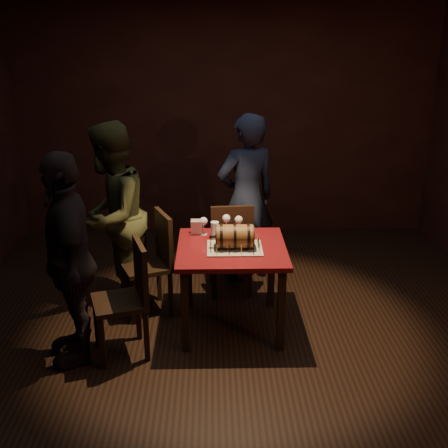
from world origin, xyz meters
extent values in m
plane|color=black|center=(0.00, 0.00, 0.00)|extent=(5.00, 5.00, 0.00)
cube|color=black|center=(0.00, 2.50, 1.40)|extent=(5.00, 0.04, 2.80)
cube|color=black|center=(0.00, -2.50, 1.40)|extent=(5.00, 0.04, 2.80)
cube|color=#510D12|center=(-0.01, 0.05, 0.73)|extent=(0.90, 0.90, 0.04)
cube|color=black|center=(-0.39, -0.33, 0.35)|extent=(0.06, 0.06, 0.71)
cube|color=black|center=(0.37, -0.33, 0.35)|extent=(0.06, 0.06, 0.71)
cube|color=black|center=(-0.39, 0.43, 0.35)|extent=(0.06, 0.06, 0.71)
cube|color=black|center=(0.37, 0.43, 0.35)|extent=(0.06, 0.06, 0.71)
cube|color=#A09881|center=(0.01, 0.00, 0.76)|extent=(0.45, 0.35, 0.01)
cylinder|color=brown|center=(0.01, 0.00, 0.86)|extent=(0.30, 0.20, 0.20)
cylinder|color=black|center=(-0.09, 0.00, 0.86)|extent=(0.02, 0.21, 0.21)
cylinder|color=black|center=(0.01, 0.00, 0.86)|extent=(0.02, 0.21, 0.21)
cylinder|color=black|center=(0.12, 0.00, 0.86)|extent=(0.02, 0.21, 0.21)
cylinder|color=black|center=(-0.14, 0.00, 0.86)|extent=(0.01, 0.19, 0.19)
cylinder|color=black|center=(0.17, 0.00, 0.86)|extent=(0.01, 0.19, 0.19)
cylinder|color=black|center=(-0.16, 0.00, 0.86)|extent=(0.04, 0.02, 0.02)
sphere|color=black|center=(-0.18, 0.00, 0.86)|extent=(0.03, 0.03, 0.03)
cylinder|color=#F9E795|center=(-0.13, -0.15, 0.80)|extent=(0.01, 0.01, 0.08)
cylinder|color=black|center=(-0.13, -0.15, 0.85)|extent=(0.00, 0.00, 0.01)
cylinder|color=black|center=(-0.03, -0.15, 0.80)|extent=(0.01, 0.01, 0.08)
cylinder|color=black|center=(-0.03, -0.15, 0.85)|extent=(0.00, 0.00, 0.01)
cylinder|color=#F9E795|center=(0.06, -0.15, 0.80)|extent=(0.01, 0.01, 0.08)
cylinder|color=black|center=(0.06, -0.15, 0.85)|extent=(0.00, 0.00, 0.01)
cylinder|color=black|center=(0.16, -0.15, 0.80)|extent=(0.01, 0.01, 0.08)
cylinder|color=black|center=(0.16, -0.15, 0.85)|extent=(0.00, 0.00, 0.01)
cylinder|color=#F9E795|center=(0.21, -0.10, 0.80)|extent=(0.01, 0.01, 0.08)
cylinder|color=black|center=(0.21, -0.10, 0.85)|extent=(0.00, 0.00, 0.01)
cylinder|color=black|center=(0.21, 0.00, 0.80)|extent=(0.01, 0.01, 0.08)
cylinder|color=black|center=(0.21, 0.00, 0.85)|extent=(0.00, 0.00, 0.01)
cylinder|color=#F9E795|center=(0.21, 0.09, 0.80)|extent=(0.01, 0.01, 0.08)
cylinder|color=black|center=(0.21, 0.09, 0.85)|extent=(0.00, 0.00, 0.01)
cylinder|color=black|center=(0.16, 0.14, 0.80)|extent=(0.01, 0.01, 0.08)
cylinder|color=black|center=(0.16, 0.14, 0.85)|extent=(0.00, 0.00, 0.01)
cylinder|color=#F9E795|center=(0.06, 0.14, 0.80)|extent=(0.01, 0.01, 0.08)
cylinder|color=black|center=(0.06, 0.14, 0.85)|extent=(0.00, 0.00, 0.01)
cylinder|color=black|center=(-0.03, 0.14, 0.80)|extent=(0.01, 0.01, 0.08)
cylinder|color=black|center=(-0.03, 0.14, 0.85)|extent=(0.00, 0.00, 0.01)
cylinder|color=#F9E795|center=(-0.13, 0.14, 0.80)|extent=(0.01, 0.01, 0.08)
cylinder|color=black|center=(-0.13, 0.14, 0.85)|extent=(0.00, 0.00, 0.01)
cylinder|color=black|center=(-0.18, 0.10, 0.80)|extent=(0.01, 0.01, 0.08)
cylinder|color=black|center=(-0.18, 0.10, 0.85)|extent=(0.00, 0.00, 0.01)
cylinder|color=#F9E795|center=(-0.18, 0.00, 0.80)|extent=(0.01, 0.01, 0.08)
cylinder|color=black|center=(-0.18, 0.00, 0.85)|extent=(0.00, 0.00, 0.01)
cylinder|color=black|center=(-0.18, -0.10, 0.80)|extent=(0.01, 0.01, 0.08)
cylinder|color=black|center=(-0.18, -0.10, 0.85)|extent=(0.00, 0.00, 0.01)
cylinder|color=silver|center=(-0.24, 0.34, 0.75)|extent=(0.06, 0.06, 0.01)
cylinder|color=silver|center=(-0.24, 0.34, 0.80)|extent=(0.01, 0.01, 0.09)
sphere|color=silver|center=(-0.24, 0.34, 0.88)|extent=(0.07, 0.07, 0.07)
sphere|color=#591114|center=(-0.24, 0.34, 0.87)|extent=(0.05, 0.05, 0.05)
cylinder|color=silver|center=(-0.04, 0.41, 0.75)|extent=(0.06, 0.06, 0.01)
cylinder|color=silver|center=(-0.04, 0.41, 0.80)|extent=(0.01, 0.01, 0.09)
sphere|color=silver|center=(-0.04, 0.41, 0.88)|extent=(0.07, 0.07, 0.07)
cylinder|color=silver|center=(0.06, 0.37, 0.75)|extent=(0.06, 0.06, 0.01)
cylinder|color=silver|center=(0.06, 0.37, 0.80)|extent=(0.01, 0.01, 0.09)
sphere|color=silver|center=(0.06, 0.37, 0.88)|extent=(0.07, 0.07, 0.07)
sphere|color=#BF594C|center=(0.06, 0.37, 0.87)|extent=(0.05, 0.05, 0.05)
cylinder|color=silver|center=(-0.15, 0.24, 0.82)|extent=(0.07, 0.07, 0.15)
cylinder|color=#9E5414|center=(-0.15, 0.24, 0.81)|extent=(0.06, 0.06, 0.11)
cylinder|color=white|center=(-0.15, 0.24, 0.87)|extent=(0.06, 0.06, 0.02)
cube|color=black|center=(0.00, 0.76, 0.45)|extent=(0.43, 0.43, 0.04)
cube|color=black|center=(0.16, 0.95, 0.21)|extent=(0.04, 0.04, 0.43)
cube|color=black|center=(-0.18, 0.92, 0.21)|extent=(0.04, 0.04, 0.43)
cube|color=black|center=(0.19, 0.61, 0.21)|extent=(0.04, 0.04, 0.43)
cube|color=black|center=(-0.15, 0.58, 0.21)|extent=(0.04, 0.04, 0.43)
cube|color=black|center=(0.02, 0.58, 0.70)|extent=(0.40, 0.07, 0.46)
cube|color=black|center=(-0.77, 0.34, 0.45)|extent=(0.52, 0.52, 0.04)
cube|color=black|center=(-0.99, 0.43, 0.21)|extent=(0.04, 0.04, 0.43)
cube|color=black|center=(-0.86, 0.11, 0.21)|extent=(0.04, 0.04, 0.43)
cube|color=black|center=(-0.67, 0.56, 0.21)|extent=(0.04, 0.04, 0.43)
cube|color=black|center=(-0.54, 0.24, 0.21)|extent=(0.04, 0.04, 0.43)
cube|color=black|center=(-0.60, 0.40, 0.70)|extent=(0.19, 0.38, 0.46)
cube|color=black|center=(-0.90, -0.35, 0.45)|extent=(0.50, 0.50, 0.04)
cube|color=black|center=(-1.11, -0.24, 0.21)|extent=(0.04, 0.04, 0.43)
cube|color=black|center=(-1.01, -0.56, 0.21)|extent=(0.04, 0.04, 0.43)
cube|color=black|center=(-0.78, -0.13, 0.21)|extent=(0.04, 0.04, 0.43)
cube|color=black|center=(-0.68, -0.46, 0.21)|extent=(0.04, 0.04, 0.43)
cube|color=black|center=(-0.72, -0.29, 0.70)|extent=(0.16, 0.39, 0.46)
imported|color=#1A2134|center=(0.17, 1.07, 0.85)|extent=(0.73, 0.61, 1.70)
imported|color=#33361B|center=(-1.07, 0.52, 0.86)|extent=(0.83, 0.96, 1.71)
imported|color=black|center=(-1.24, -0.37, 0.83)|extent=(0.67, 1.05, 1.66)
camera|label=1|loc=(-0.17, -4.26, 2.50)|focal=45.00mm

